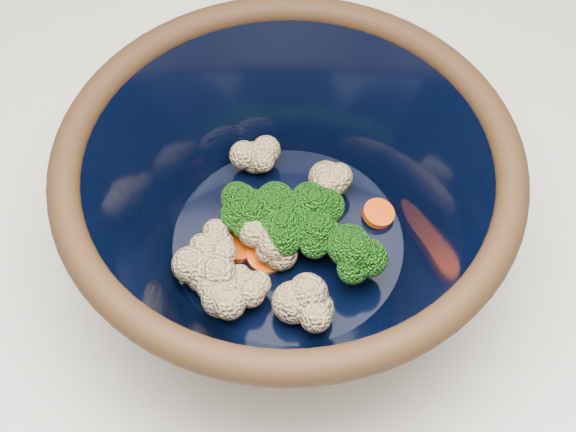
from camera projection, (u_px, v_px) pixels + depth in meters
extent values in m
cube|color=white|center=(240.00, 375.00, 1.10)|extent=(1.20, 1.20, 0.90)
cylinder|color=black|center=(288.00, 258.00, 0.67)|extent=(0.20, 0.20, 0.01)
torus|color=black|center=(288.00, 161.00, 0.56)|extent=(0.34, 0.34, 0.02)
cylinder|color=black|center=(288.00, 242.00, 0.65)|extent=(0.19, 0.19, 0.00)
cylinder|color=#608442|center=(282.00, 241.00, 0.64)|extent=(0.01, 0.01, 0.02)
ellipsoid|color=#247015|center=(282.00, 225.00, 0.62)|extent=(0.04, 0.04, 0.03)
cylinder|color=#608442|center=(354.00, 269.00, 0.62)|extent=(0.01, 0.01, 0.02)
ellipsoid|color=#247015|center=(356.00, 252.00, 0.60)|extent=(0.04, 0.04, 0.04)
cylinder|color=#608442|center=(314.00, 223.00, 0.64)|extent=(0.01, 0.01, 0.02)
ellipsoid|color=#247015|center=(315.00, 205.00, 0.62)|extent=(0.04, 0.04, 0.04)
cylinder|color=#608442|center=(243.00, 218.00, 0.65)|extent=(0.01, 0.01, 0.02)
ellipsoid|color=#247015|center=(242.00, 202.00, 0.63)|extent=(0.04, 0.04, 0.03)
cylinder|color=#608442|center=(274.00, 225.00, 0.64)|extent=(0.01, 0.01, 0.02)
ellipsoid|color=#247015|center=(274.00, 208.00, 0.62)|extent=(0.04, 0.04, 0.04)
cylinder|color=#608442|center=(287.00, 227.00, 0.64)|extent=(0.01, 0.01, 0.02)
ellipsoid|color=#247015|center=(287.00, 211.00, 0.63)|extent=(0.04, 0.04, 0.03)
cylinder|color=#608442|center=(316.00, 245.00, 0.63)|extent=(0.01, 0.01, 0.02)
ellipsoid|color=#247015|center=(317.00, 229.00, 0.62)|extent=(0.04, 0.04, 0.03)
cylinder|color=#608442|center=(253.00, 229.00, 0.64)|extent=(0.01, 0.01, 0.02)
ellipsoid|color=#247015|center=(252.00, 212.00, 0.62)|extent=(0.04, 0.04, 0.03)
sphere|color=beige|center=(293.00, 302.00, 0.60)|extent=(0.03, 0.03, 0.03)
sphere|color=beige|center=(270.00, 236.00, 0.63)|extent=(0.03, 0.03, 0.03)
sphere|color=beige|center=(316.00, 309.00, 0.60)|extent=(0.03, 0.03, 0.03)
sphere|color=beige|center=(221.00, 298.00, 0.60)|extent=(0.03, 0.03, 0.03)
sphere|color=beige|center=(256.00, 158.00, 0.68)|extent=(0.03, 0.03, 0.03)
sphere|color=beige|center=(216.00, 247.00, 0.63)|extent=(0.03, 0.03, 0.03)
sphere|color=beige|center=(205.00, 272.00, 0.61)|extent=(0.03, 0.03, 0.03)
sphere|color=beige|center=(246.00, 287.00, 0.61)|extent=(0.03, 0.03, 0.03)
sphere|color=beige|center=(280.00, 253.00, 0.62)|extent=(0.03, 0.03, 0.03)
sphere|color=beige|center=(326.00, 178.00, 0.66)|extent=(0.03, 0.03, 0.03)
cylinder|color=#EC420A|center=(267.00, 254.00, 0.63)|extent=(0.03, 0.03, 0.01)
cylinder|color=#EC420A|center=(290.00, 231.00, 0.65)|extent=(0.03, 0.03, 0.01)
cylinder|color=#EC420A|center=(378.00, 213.00, 0.66)|extent=(0.03, 0.03, 0.01)
cylinder|color=#EC420A|center=(287.00, 232.00, 0.65)|extent=(0.03, 0.03, 0.01)
cylinder|color=#EC420A|center=(313.00, 237.00, 0.64)|extent=(0.03, 0.03, 0.01)
cylinder|color=#EC420A|center=(235.00, 244.00, 0.64)|extent=(0.03, 0.03, 0.01)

